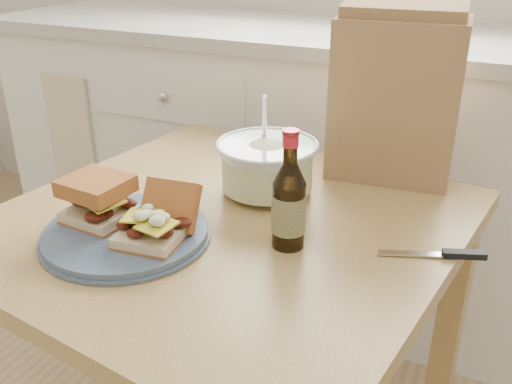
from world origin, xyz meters
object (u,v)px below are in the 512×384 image
at_px(beer_bottle, 289,204).
at_px(dining_table, 227,262).
at_px(plate, 126,234).
at_px(coleslaw_bowl, 267,168).
at_px(paper_bag, 396,99).

bearing_deg(beer_bottle, dining_table, 167.08).
distance_m(plate, beer_bottle, 0.31).
distance_m(coleslaw_bowl, beer_bottle, 0.23).
relative_size(dining_table, coleslaw_bowl, 4.46).
xyz_separation_m(dining_table, coleslaw_bowl, (0.03, 0.14, 0.16)).
xyz_separation_m(beer_bottle, paper_bag, (0.09, 0.41, 0.09)).
bearing_deg(paper_bag, coleslaw_bowl, -139.39).
height_order(coleslaw_bowl, paper_bag, paper_bag).
height_order(plate, coleslaw_bowl, coleslaw_bowl).
distance_m(plate, paper_bag, 0.65).
distance_m(dining_table, coleslaw_bowl, 0.21).
xyz_separation_m(dining_table, beer_bottle, (0.15, -0.05, 0.19)).
distance_m(dining_table, beer_bottle, 0.24).
relative_size(dining_table, plate, 3.22).
height_order(dining_table, beer_bottle, beer_bottle).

